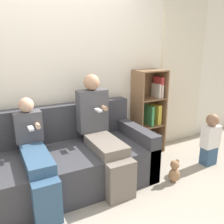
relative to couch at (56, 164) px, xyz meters
The scene contains 9 objects.
ground_plane 0.64m from the couch, 80.36° to the right, with size 14.00×14.00×0.00m, color #9E9384.
back_wall 1.11m from the couch, 78.94° to the left, with size 10.00×0.06×2.55m.
curtain_panel 2.44m from the couch, 11.24° to the left, with size 0.84×0.04×2.28m.
couch is the anchor object (origin of this frame).
adult_seated 0.64m from the couch, 10.59° to the right, with size 0.37×0.88×1.25m.
child_seated 0.37m from the couch, 145.67° to the right, with size 0.29×0.88×1.04m.
toddler_standing 2.03m from the couch, 12.73° to the right, with size 0.24×0.17×0.72m.
bookshelf 1.59m from the couch, 12.03° to the left, with size 0.44×0.32×1.24m.
teddy_bear 1.39m from the couch, 24.13° to the right, with size 0.14×0.12×0.29m.
Camera 1 is at (-0.67, -1.88, 1.59)m, focal length 38.00 mm.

